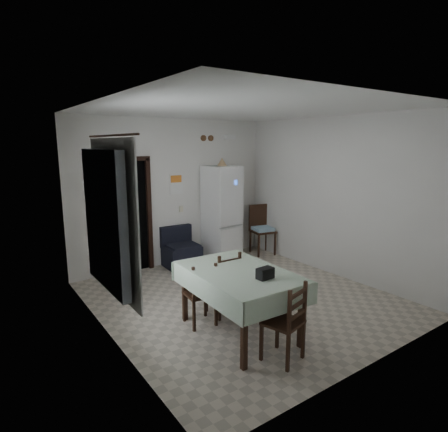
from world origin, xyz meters
TOP-DOWN VIEW (x-y plane):
  - ground at (0.00, 0.00)m, footprint 4.50×4.50m
  - ceiling at (0.00, 0.00)m, footprint 4.20×4.50m
  - wall_back at (0.00, 2.25)m, footprint 4.20×0.02m
  - wall_front at (0.00, -2.25)m, footprint 4.20×0.02m
  - wall_left at (-2.10, 0.00)m, footprint 0.02×4.50m
  - wall_right at (2.10, 0.00)m, footprint 0.02×4.50m
  - doorway at (-1.05, 2.45)m, footprint 1.06×0.52m
  - window_recess at (-2.15, -0.20)m, footprint 0.10×1.20m
  - curtain at (-2.04, -0.20)m, footprint 0.02×1.45m
  - curtain_rod at (-2.03, -0.20)m, footprint 0.02×1.60m
  - calendar at (0.05, 2.24)m, footprint 0.28×0.02m
  - calendar_image at (0.05, 2.23)m, footprint 0.24×0.01m
  - light_switch at (0.15, 2.24)m, footprint 0.08×0.02m
  - vent_left at (0.70, 2.23)m, footprint 0.12×0.03m
  - vent_right at (0.88, 2.23)m, footprint 0.12×0.03m
  - emergency_light at (1.35, 2.21)m, footprint 0.25×0.07m
  - fridge at (0.95, 1.93)m, footprint 0.71×0.71m
  - tan_cone at (0.95, 1.93)m, footprint 0.21×0.21m
  - navy_seat at (-0.02, 1.93)m, footprint 0.68×0.66m
  - corner_chair at (1.86, 1.67)m, footprint 0.56×0.56m
  - dining_table at (-0.70, -0.83)m, footprint 1.11×1.64m
  - black_bag at (-0.62, -1.23)m, footprint 0.21×0.14m
  - dining_chair_far_left at (-0.99, -0.34)m, footprint 0.41×0.41m
  - dining_chair_far_right at (-0.55, -0.25)m, footprint 0.40×0.40m
  - dining_chair_near_head at (-0.67, -1.61)m, footprint 0.49×0.49m

SIDE VIEW (x-z plane):
  - ground at x=0.00m, z-range 0.00..0.00m
  - navy_seat at x=-0.02m, z-range 0.00..0.79m
  - dining_table at x=-0.70m, z-range 0.00..0.84m
  - dining_chair_far_left at x=-0.99m, z-range 0.00..0.88m
  - dining_chair_near_head at x=-0.67m, z-range 0.00..0.93m
  - dining_chair_far_right at x=-0.55m, z-range 0.00..0.93m
  - corner_chair at x=1.86m, z-range 0.00..1.08m
  - black_bag at x=-0.62m, z-range 0.84..0.97m
  - fridge at x=0.95m, z-range 0.00..1.96m
  - doorway at x=-1.05m, z-range -0.05..2.17m
  - light_switch at x=0.15m, z-range 1.04..1.16m
  - wall_back at x=0.00m, z-range 0.00..2.90m
  - wall_front at x=0.00m, z-range 0.00..2.90m
  - wall_left at x=-2.10m, z-range 0.00..2.90m
  - wall_right at x=2.10m, z-range 0.00..2.90m
  - window_recess at x=-2.15m, z-range 0.75..2.35m
  - curtain at x=-2.04m, z-range 0.62..2.48m
  - calendar at x=0.05m, z-range 1.42..1.82m
  - calendar_image at x=0.05m, z-range 1.65..1.79m
  - tan_cone at x=0.95m, z-range 1.96..2.12m
  - curtain_rod at x=-2.03m, z-range 2.49..2.51m
  - vent_left at x=0.70m, z-range 2.46..2.58m
  - vent_right at x=0.88m, z-range 2.46..2.58m
  - emergency_light at x=1.35m, z-range 2.50..2.59m
  - ceiling at x=0.00m, z-range 2.89..2.91m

